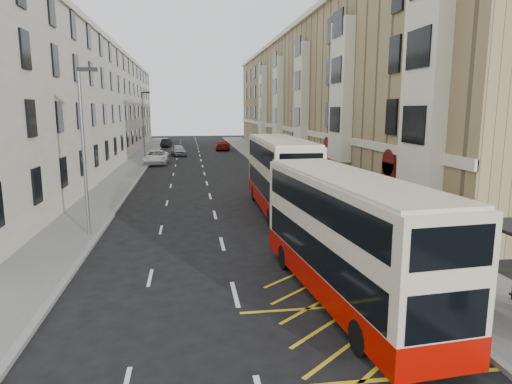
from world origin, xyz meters
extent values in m
plane|color=black|center=(0.00, 0.00, 0.00)|extent=(200.00, 200.00, 0.00)
cube|color=#61615D|center=(8.00, 30.00, 0.07)|extent=(4.00, 120.00, 0.15)
cube|color=#61615D|center=(-7.50, 30.00, 0.07)|extent=(3.00, 120.00, 0.15)
cube|color=gray|center=(6.00, 30.00, 0.07)|extent=(0.25, 120.00, 0.15)
cube|color=gray|center=(-6.00, 30.00, 0.07)|extent=(0.25, 120.00, 0.15)
cube|color=#988458|center=(15.00, 45.50, 7.50)|extent=(10.00, 79.00, 15.00)
cube|color=beige|center=(9.97, 45.50, 4.00)|extent=(0.18, 79.00, 0.50)
cube|color=beige|center=(9.90, 45.50, 15.00)|extent=(0.40, 79.00, 0.50)
cube|color=beige|center=(9.65, 10.00, 7.50)|extent=(0.80, 3.20, 10.00)
cube|color=beige|center=(9.65, 22.00, 7.50)|extent=(0.80, 3.20, 10.00)
cube|color=beige|center=(9.65, 34.00, 7.50)|extent=(0.80, 3.20, 10.00)
cube|color=beige|center=(9.65, 46.00, 7.50)|extent=(0.80, 3.20, 10.00)
cube|color=beige|center=(9.65, 58.00, 7.50)|extent=(0.80, 3.20, 10.00)
cube|color=#4F0A08|center=(9.95, 14.00, 1.70)|extent=(0.20, 1.60, 3.00)
cube|color=#4F0A08|center=(9.95, 26.00, 1.70)|extent=(0.20, 1.60, 3.00)
cube|color=#4F0A08|center=(9.95, 38.00, 1.70)|extent=(0.20, 1.60, 3.00)
cube|color=#4F0A08|center=(9.95, 50.00, 1.70)|extent=(0.20, 1.60, 3.00)
cube|color=#4F0A08|center=(9.95, 62.00, 1.70)|extent=(0.20, 1.60, 3.00)
cube|color=beige|center=(-13.50, 45.50, 6.50)|extent=(9.00, 79.00, 13.00)
cube|color=beige|center=(-8.97, 45.50, 13.00)|extent=(0.30, 79.00, 0.50)
cube|color=black|center=(7.56, 1.90, 1.45)|extent=(0.08, 0.08, 2.60)
cylinder|color=red|center=(6.25, 2.50, 0.65)|extent=(0.06, 0.06, 1.00)
cylinder|color=red|center=(6.25, 5.75, 0.65)|extent=(0.06, 0.06, 1.00)
cylinder|color=red|center=(6.25, 9.00, 0.65)|extent=(0.06, 0.06, 1.00)
cube|color=red|center=(6.25, 5.75, 1.13)|extent=(0.05, 6.50, 0.06)
cube|color=red|center=(6.25, 5.75, 0.70)|extent=(0.05, 6.50, 0.06)
cylinder|color=slate|center=(-6.40, 12.00, 4.15)|extent=(0.16, 0.16, 8.00)
cube|color=black|center=(-6.00, 12.00, 8.05)|extent=(0.90, 0.18, 0.18)
cylinder|color=slate|center=(-6.40, 42.00, 4.15)|extent=(0.16, 0.16, 8.00)
cube|color=black|center=(-6.00, 42.00, 8.05)|extent=(0.90, 0.18, 0.18)
cube|color=beige|center=(3.57, 3.06, 2.20)|extent=(3.27, 10.57, 3.74)
cube|color=#A20700|center=(3.57, 3.06, 0.76)|extent=(3.30, 10.60, 0.85)
cube|color=black|center=(3.57, 3.06, 1.75)|extent=(3.23, 9.75, 1.04)
cube|color=black|center=(3.57, 3.06, 3.36)|extent=(3.23, 9.75, 0.95)
cube|color=beige|center=(3.57, 3.06, 4.11)|extent=(3.14, 10.15, 0.11)
cube|color=black|center=(3.11, 8.22, 1.80)|extent=(2.01, 0.25, 1.23)
cube|color=black|center=(3.11, 8.22, 3.74)|extent=(1.66, 0.22, 0.43)
cube|color=black|center=(4.02, -2.11, 1.80)|extent=(2.01, 0.25, 1.14)
cylinder|color=black|center=(2.21, 6.28, 0.47)|extent=(0.35, 0.97, 0.95)
cylinder|color=black|center=(4.34, 6.47, 0.47)|extent=(0.35, 0.97, 0.95)
cylinder|color=black|center=(2.80, -0.35, 0.47)|extent=(0.35, 0.97, 0.95)
cylinder|color=black|center=(4.93, -0.17, 0.47)|extent=(0.35, 0.97, 0.95)
cube|color=beige|center=(4.05, 16.40, 2.38)|extent=(2.77, 11.29, 4.04)
cube|color=#A20700|center=(4.05, 16.40, 0.82)|extent=(2.80, 11.32, 0.92)
cube|color=black|center=(4.05, 16.40, 1.89)|extent=(2.79, 10.39, 1.12)
cube|color=black|center=(4.05, 16.40, 3.63)|extent=(2.79, 10.39, 1.02)
cube|color=beige|center=(4.05, 16.40, 4.44)|extent=(2.65, 10.84, 0.12)
cube|color=black|center=(4.15, 22.00, 1.94)|extent=(2.17, 0.12, 1.33)
cube|color=black|center=(4.15, 22.00, 4.04)|extent=(1.79, 0.12, 0.46)
cube|color=black|center=(3.94, 10.80, 1.94)|extent=(2.17, 0.12, 1.23)
cylinder|color=black|center=(2.96, 20.01, 0.51)|extent=(0.31, 1.03, 1.02)
cylinder|color=black|center=(5.27, 19.97, 0.51)|extent=(0.31, 1.03, 1.02)
cylinder|color=black|center=(2.83, 12.82, 0.51)|extent=(0.31, 1.03, 1.02)
cylinder|color=black|center=(5.14, 12.78, 0.51)|extent=(0.31, 1.03, 1.02)
imported|color=black|center=(7.25, 1.94, 1.08)|extent=(0.74, 0.54, 1.86)
imported|color=black|center=(6.58, 1.61, 1.08)|extent=(1.16, 0.98, 1.86)
imported|color=white|center=(-5.20, 42.84, 0.79)|extent=(2.64, 5.69, 1.58)
imported|color=#9C9EA3|center=(-2.88, 52.15, 0.74)|extent=(2.46, 4.56, 1.47)
imported|color=black|center=(-5.20, 67.39, 0.67)|extent=(1.82, 4.17, 1.33)
imported|color=#921008|center=(3.76, 59.80, 0.74)|extent=(2.65, 5.29, 1.48)
camera|label=1|loc=(-1.42, -10.66, 6.23)|focal=32.00mm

